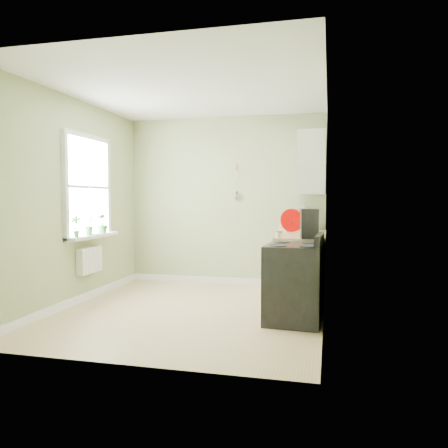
% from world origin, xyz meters
% --- Properties ---
extents(floor, '(3.20, 3.60, 0.02)m').
position_xyz_m(floor, '(0.00, 0.00, -0.01)').
color(floor, tan).
rests_on(floor, ground).
extents(ceiling, '(3.20, 3.60, 0.02)m').
position_xyz_m(ceiling, '(0.00, 0.00, 2.71)').
color(ceiling, white).
rests_on(ceiling, wall_back).
extents(wall_back, '(3.20, 0.02, 2.70)m').
position_xyz_m(wall_back, '(0.00, 1.81, 1.35)').
color(wall_back, '#9DA973').
rests_on(wall_back, floor).
extents(wall_left, '(0.02, 3.60, 2.70)m').
position_xyz_m(wall_left, '(-1.61, 0.00, 1.35)').
color(wall_left, '#9DA973').
rests_on(wall_left, floor).
extents(wall_right, '(0.02, 3.60, 2.70)m').
position_xyz_m(wall_right, '(1.61, 0.00, 1.35)').
color(wall_right, '#9DA973').
rests_on(wall_right, floor).
extents(base_cabinets, '(0.60, 1.60, 0.87)m').
position_xyz_m(base_cabinets, '(1.30, 1.00, 0.43)').
color(base_cabinets, white).
rests_on(base_cabinets, floor).
extents(countertop, '(0.64, 1.60, 0.04)m').
position_xyz_m(countertop, '(1.29, 1.00, 0.89)').
color(countertop, '#DABF85').
rests_on(countertop, base_cabinets).
extents(upper_cabinets, '(0.35, 1.40, 0.80)m').
position_xyz_m(upper_cabinets, '(1.43, 1.10, 1.85)').
color(upper_cabinets, white).
rests_on(upper_cabinets, wall_right).
extents(window, '(0.06, 1.14, 1.44)m').
position_xyz_m(window, '(-1.58, 0.30, 1.55)').
color(window, white).
rests_on(window, wall_left).
extents(window_sill, '(0.18, 1.14, 0.04)m').
position_xyz_m(window_sill, '(-1.51, 0.30, 0.88)').
color(window_sill, white).
rests_on(window_sill, wall_left).
extents(radiator, '(0.12, 0.50, 0.35)m').
position_xyz_m(radiator, '(-1.54, 0.25, 0.55)').
color(radiator, white).
rests_on(radiator, wall_left).
extents(wall_utensils, '(0.02, 0.14, 0.58)m').
position_xyz_m(wall_utensils, '(0.20, 1.78, 1.56)').
color(wall_utensils, '#DABF85').
rests_on(wall_utensils, wall_back).
extents(stove, '(0.67, 0.75, 1.00)m').
position_xyz_m(stove, '(1.28, -0.17, 0.45)').
color(stove, black).
rests_on(stove, floor).
extents(stand_mixer, '(0.20, 0.32, 0.37)m').
position_xyz_m(stand_mixer, '(1.27, 1.67, 1.07)').
color(stand_mixer, '#B2B2B7').
rests_on(stand_mixer, countertop).
extents(kettle, '(0.19, 0.11, 0.19)m').
position_xyz_m(kettle, '(1.07, 1.28, 1.01)').
color(kettle, silver).
rests_on(kettle, countertop).
extents(coffee_maker, '(0.24, 0.25, 0.36)m').
position_xyz_m(coffee_maker, '(1.41, 0.30, 1.08)').
color(coffee_maker, black).
rests_on(coffee_maker, countertop).
extents(red_tray, '(0.33, 0.19, 0.34)m').
position_xyz_m(red_tray, '(1.12, 1.25, 1.08)').
color(red_tray, '#CF0300').
rests_on(red_tray, countertop).
extents(jar, '(0.07, 0.07, 0.08)m').
position_xyz_m(jar, '(1.05, 0.30, 0.95)').
color(jar, beige).
rests_on(jar, countertop).
extents(plant_a, '(0.17, 0.15, 0.28)m').
position_xyz_m(plant_a, '(-1.50, -0.13, 1.04)').
color(plant_a, '#256622').
rests_on(plant_a, window_sill).
extents(plant_b, '(0.15, 0.17, 0.27)m').
position_xyz_m(plant_b, '(-1.50, 0.19, 1.04)').
color(plant_b, '#256622').
rests_on(plant_b, window_sill).
extents(plant_c, '(0.22, 0.22, 0.28)m').
position_xyz_m(plant_c, '(-1.50, 0.54, 1.04)').
color(plant_c, '#256622').
rests_on(plant_c, window_sill).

